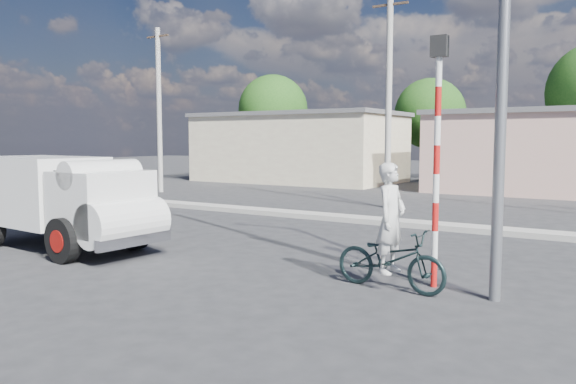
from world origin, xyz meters
The scene contains 8 objects.
ground_plane centered at (0.00, 0.00, 0.00)m, with size 120.00×120.00×0.00m, color #28282B.
median centered at (0.00, 8.00, 0.08)m, with size 40.00×0.80×0.16m, color #99968E.
truck centered at (-5.30, 0.22, 1.21)m, with size 5.39×2.40×2.18m.
bicycle centered at (2.61, 0.92, 0.54)m, with size 0.71×2.04×1.07m, color black.
cyclist centered at (2.61, 0.92, 0.95)m, with size 0.69×0.46×1.90m, color silver.
traffic_pole centered at (3.20, 1.50, 2.59)m, with size 0.28×0.18×4.36m.
building_row centered at (1.10, 22.00, 2.13)m, with size 37.80×7.30×4.44m.
utility_poles centered at (3.25, 12.00, 4.07)m, with size 35.40×0.24×8.00m.
Camera 1 is at (6.22, -8.10, 2.60)m, focal length 35.00 mm.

